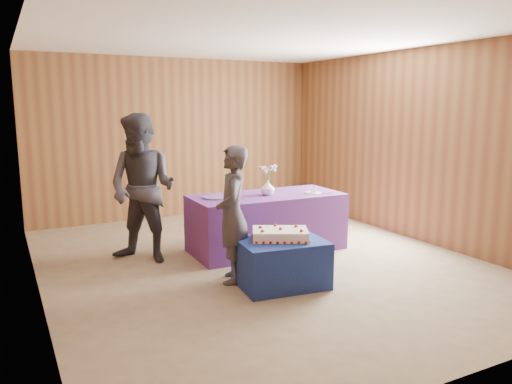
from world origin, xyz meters
TOP-DOWN VIEW (x-y plane):
  - ground at (0.00, 0.00)m, footprint 6.00×6.00m
  - room_shell at (0.00, 0.00)m, footprint 5.04×6.04m
  - cake_table at (-0.17, -0.80)m, footprint 0.98×0.80m
  - serving_table at (0.34, 0.45)m, footprint 2.02×0.94m
  - sheet_cake at (-0.16, -0.76)m, footprint 0.73×0.64m
  - vase at (0.33, 0.42)m, footprint 0.21×0.21m
  - flower_spray at (0.33, 0.42)m, footprint 0.25×0.25m
  - platter at (-0.35, 0.53)m, footprint 0.47×0.47m
  - plate at (0.95, 0.26)m, footprint 0.27×0.27m
  - cake_slice at (0.95, 0.26)m, footprint 0.09×0.08m
  - knife at (1.06, 0.16)m, footprint 0.26×0.06m
  - guest_left at (-0.57, -0.44)m, footprint 0.55×0.65m
  - guest_right at (-1.24, 0.72)m, footprint 1.11×1.12m

SIDE VIEW (x-z plane):
  - ground at x=0.00m, z-range 0.00..0.00m
  - cake_table at x=-0.17m, z-range 0.00..0.50m
  - serving_table at x=0.34m, z-range 0.00..0.75m
  - sheet_cake at x=-0.16m, z-range 0.48..0.62m
  - guest_left at x=-0.57m, z-range 0.00..1.50m
  - knife at x=1.06m, z-range 0.75..0.75m
  - plate at x=0.95m, z-range 0.75..0.76m
  - platter at x=-0.35m, z-range 0.75..0.77m
  - cake_slice at x=0.95m, z-range 0.75..0.83m
  - vase at x=0.33m, z-range 0.75..0.94m
  - guest_right at x=-1.24m, z-range 0.00..1.82m
  - flower_spray at x=0.33m, z-range 1.01..1.19m
  - room_shell at x=0.00m, z-range 0.44..3.16m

